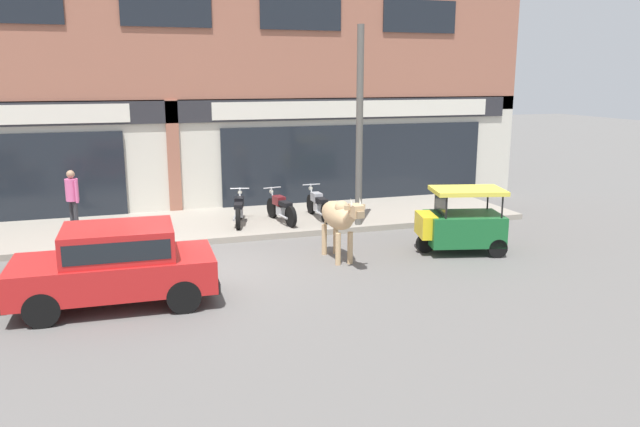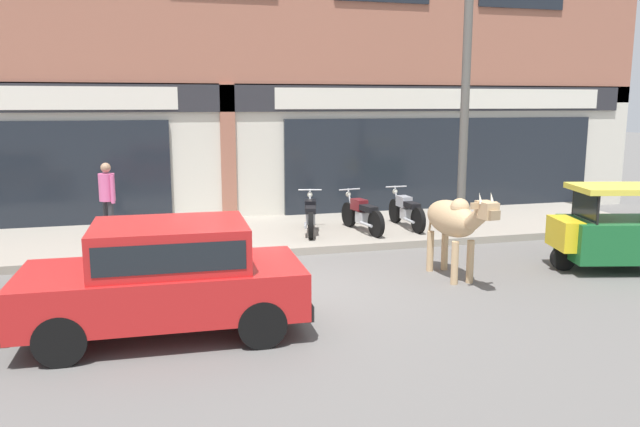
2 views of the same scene
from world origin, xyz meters
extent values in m
plane|color=#605E5B|center=(0.00, 0.00, 0.00)|extent=(90.00, 90.00, 0.00)
cube|color=gray|center=(0.00, 4.03, 0.08)|extent=(19.00, 3.67, 0.15)
cube|color=beige|center=(0.00, 6.14, 1.70)|extent=(23.00, 0.55, 3.40)
cube|color=#28282D|center=(0.00, 5.83, 3.05)|extent=(22.08, 0.08, 0.64)
cube|color=#9E604C|center=(0.00, 5.85, 1.70)|extent=(0.36, 0.12, 3.40)
cube|color=black|center=(5.75, 5.82, 1.35)|extent=(8.74, 0.10, 2.40)
cube|color=silver|center=(5.75, 5.80, 3.05)|extent=(9.20, 0.05, 0.52)
cube|color=black|center=(-3.91, 5.84, 5.90)|extent=(2.50, 0.06, 1.00)
cube|color=black|center=(0.00, 5.84, 5.90)|extent=(2.50, 0.06, 1.00)
cube|color=black|center=(3.91, 5.84, 5.90)|extent=(2.50, 0.06, 1.00)
cube|color=black|center=(7.82, 5.84, 5.90)|extent=(2.50, 0.06, 1.00)
ellipsoid|color=tan|center=(3.04, 0.09, 1.02)|extent=(0.57, 1.42, 0.60)
sphere|color=tan|center=(3.05, -0.19, 1.25)|extent=(0.32, 0.32, 0.32)
cylinder|color=tan|center=(3.20, -0.34, 0.36)|extent=(0.12, 0.12, 0.72)
cylinder|color=tan|center=(2.91, -0.35, 0.36)|extent=(0.12, 0.12, 0.72)
cylinder|color=tan|center=(3.17, 0.52, 0.36)|extent=(0.12, 0.12, 0.72)
cylinder|color=tan|center=(2.88, 0.51, 0.36)|extent=(0.12, 0.12, 0.72)
cylinder|color=tan|center=(3.07, -0.73, 1.17)|extent=(0.26, 0.47, 0.43)
cube|color=tan|center=(3.08, -0.99, 1.34)|extent=(0.23, 0.37, 0.26)
cube|color=#957A57|center=(3.09, -1.17, 1.30)|extent=(0.16, 0.15, 0.14)
cone|color=beige|center=(3.18, -0.95, 1.52)|extent=(0.06, 0.12, 0.19)
cone|color=beige|center=(2.98, -0.96, 1.52)|extent=(0.06, 0.12, 0.19)
cube|color=tan|center=(3.24, -0.91, 1.40)|extent=(0.14, 0.05, 0.10)
cube|color=tan|center=(2.92, -0.92, 1.40)|extent=(0.14, 0.05, 0.10)
cylinder|color=tan|center=(3.01, 0.83, 0.80)|extent=(0.05, 0.17, 0.60)
cylinder|color=black|center=(-2.90, -2.12, 0.30)|extent=(0.61, 0.20, 0.60)
cylinder|color=black|center=(-2.86, -0.68, 0.30)|extent=(0.61, 0.20, 0.60)
cylinder|color=black|center=(-0.61, -2.19, 0.30)|extent=(0.61, 0.20, 0.60)
cylinder|color=black|center=(-0.56, -0.75, 0.30)|extent=(0.61, 0.20, 0.60)
cube|color=red|center=(-1.73, -1.43, 0.60)|extent=(3.55, 1.70, 0.60)
cube|color=red|center=(-1.63, -1.43, 1.18)|extent=(1.94, 1.50, 0.56)
cube|color=black|center=(-1.63, -1.43, 1.18)|extent=(1.79, 1.51, 0.35)
cube|color=black|center=(-3.46, -1.38, 0.38)|extent=(0.17, 1.52, 0.20)
cube|color=black|center=(0.00, -1.48, 0.38)|extent=(0.17, 1.52, 0.20)
sphere|color=silver|center=(-3.51, -1.86, 0.68)|extent=(0.14, 0.14, 0.14)
sphere|color=silver|center=(-3.48, -0.90, 0.68)|extent=(0.14, 0.14, 0.14)
cube|color=red|center=(0.01, -1.98, 0.70)|extent=(0.03, 0.16, 0.14)
cube|color=red|center=(0.04, -0.99, 0.70)|extent=(0.03, 0.16, 0.14)
cylinder|color=black|center=(5.19, -0.07, 0.22)|extent=(0.46, 0.22, 0.44)
cylinder|color=black|center=(6.57, -0.94, 0.22)|extent=(0.46, 0.22, 0.44)
cylinder|color=black|center=(6.82, 0.07, 0.22)|extent=(0.46, 0.22, 0.44)
cube|color=#19602D|center=(6.07, -0.28, 0.57)|extent=(1.94, 1.54, 0.70)
cube|color=yellow|center=(5.19, -0.07, 0.67)|extent=(0.56, 0.93, 0.52)
cylinder|color=black|center=(5.39, -0.62, 1.19)|extent=(0.04, 0.04, 0.55)
cylinder|color=black|center=(5.63, 0.33, 1.19)|extent=(0.04, 0.04, 0.55)
cylinder|color=black|center=(6.64, -0.93, 1.19)|extent=(0.04, 0.04, 0.55)
cylinder|color=black|center=(6.87, 0.03, 1.19)|extent=(0.04, 0.04, 0.55)
cube|color=#DBCC42|center=(6.12, -0.29, 1.47)|extent=(1.83, 1.46, 0.10)
cube|color=black|center=(5.51, -0.14, 1.19)|extent=(0.25, 0.91, 0.50)
cylinder|color=black|center=(1.62, 4.16, 0.43)|extent=(0.23, 0.57, 0.56)
cylinder|color=black|center=(1.32, 2.95, 0.43)|extent=(0.23, 0.57, 0.56)
cube|color=#B2B5BA|center=(1.46, 3.54, 0.47)|extent=(0.27, 0.36, 0.24)
cube|color=black|center=(1.50, 3.69, 0.73)|extent=(0.33, 0.45, 0.24)
cube|color=black|center=(1.41, 3.30, 0.71)|extent=(0.34, 0.56, 0.12)
cylinder|color=#B2B5BA|center=(1.60, 4.11, 0.73)|extent=(0.10, 0.27, 0.59)
cylinder|color=#B2B5BA|center=(1.61, 4.15, 1.01)|extent=(0.51, 0.15, 0.03)
sphere|color=silver|center=(1.62, 4.20, 0.89)|extent=(0.12, 0.12, 0.12)
cylinder|color=#B2B5BA|center=(1.27, 3.21, 0.39)|extent=(0.17, 0.48, 0.06)
cylinder|color=black|center=(2.49, 4.00, 0.43)|extent=(0.19, 0.57, 0.56)
cylinder|color=black|center=(2.70, 2.77, 0.43)|extent=(0.19, 0.57, 0.56)
cube|color=#B2B5BA|center=(2.60, 3.37, 0.47)|extent=(0.25, 0.35, 0.24)
cube|color=maroon|center=(2.57, 3.52, 0.73)|extent=(0.30, 0.43, 0.24)
cube|color=black|center=(2.64, 3.13, 0.71)|extent=(0.30, 0.55, 0.12)
cylinder|color=#B2B5BA|center=(2.50, 3.94, 0.73)|extent=(0.08, 0.27, 0.59)
cylinder|color=#B2B5BA|center=(2.49, 3.98, 1.01)|extent=(0.52, 0.12, 0.03)
sphere|color=silver|center=(2.48, 4.04, 0.89)|extent=(0.12, 0.12, 0.12)
cylinder|color=#B2B5BA|center=(2.55, 2.99, 0.39)|extent=(0.14, 0.48, 0.06)
cylinder|color=black|center=(3.69, 4.17, 0.43)|extent=(0.11, 0.56, 0.56)
cylinder|color=black|center=(3.72, 2.92, 0.43)|extent=(0.11, 0.56, 0.56)
cube|color=#B2B5BA|center=(3.71, 3.52, 0.47)|extent=(0.21, 0.32, 0.24)
cube|color=#A8AAB2|center=(3.70, 3.68, 0.73)|extent=(0.25, 0.41, 0.24)
cube|color=black|center=(3.71, 3.28, 0.71)|extent=(0.23, 0.53, 0.12)
cylinder|color=#B2B5BA|center=(3.69, 4.11, 0.73)|extent=(0.05, 0.27, 0.59)
cylinder|color=#B2B5BA|center=(3.69, 4.15, 1.01)|extent=(0.52, 0.04, 0.03)
sphere|color=silver|center=(3.69, 4.20, 0.89)|extent=(0.12, 0.12, 0.12)
cylinder|color=#B2B5BA|center=(3.60, 3.16, 0.39)|extent=(0.07, 0.48, 0.06)
cylinder|color=#2D2D33|center=(-2.76, 4.01, 0.56)|extent=(0.11, 0.11, 0.82)
cylinder|color=#2D2D33|center=(-2.66, 3.86, 0.56)|extent=(0.11, 0.11, 0.82)
cylinder|color=#DB5B93|center=(-2.71, 3.93, 1.25)|extent=(0.32, 0.32, 0.56)
cylinder|color=#DB5B93|center=(-2.83, 4.11, 1.23)|extent=(0.08, 0.08, 0.56)
cylinder|color=#DB5B93|center=(-2.59, 3.76, 1.23)|extent=(0.08, 0.08, 0.56)
sphere|color=tan|center=(-2.71, 3.93, 1.65)|extent=(0.20, 0.20, 0.20)
cylinder|color=#595651|center=(4.51, 2.50, 2.75)|extent=(0.18, 0.18, 5.19)
camera|label=1|loc=(-1.52, -12.74, 4.07)|focal=35.00mm
camera|label=2|loc=(-1.82, -9.33, 2.95)|focal=35.00mm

